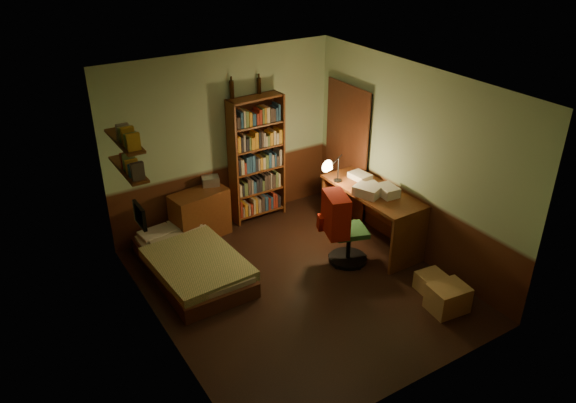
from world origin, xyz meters
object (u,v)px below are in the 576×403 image
cardboard_box_a (448,298)px  bed (191,256)px  desk (371,216)px  desk_lamp (338,163)px  dresser (200,215)px  mini_stereo (210,181)px  bookshelf (257,160)px  office_chair (350,227)px  cardboard_box_b (430,281)px

cardboard_box_a → bed: bearing=134.5°
desk → desk_lamp: 0.88m
dresser → desk_lamp: (1.73, -0.94, 0.75)m
mini_stereo → bookshelf: (0.75, -0.04, 0.17)m
bed → desk_lamp: size_ratio=3.31×
desk → desk_lamp: (-0.25, 0.48, 0.69)m
office_chair → mini_stereo: bearing=142.0°
dresser → cardboard_box_a: size_ratio=1.83×
mini_stereo → desk: bearing=-24.6°
bed → cardboard_box_b: size_ratio=5.46×
bed → office_chair: (1.91, -0.85, 0.25)m
dresser → desk: desk is taller
bookshelf → desk_lamp: bearing=-58.6°
mini_stereo → bed: bearing=-111.5°
mini_stereo → office_chair: bearing=-39.3°
cardboard_box_b → desk: bearing=86.5°
dresser → desk_lamp: size_ratio=1.47×
bed → mini_stereo: 1.28m
desk_lamp → office_chair: (-0.31, -0.70, -0.59)m
office_chair → desk_lamp: bearing=84.8°
mini_stereo → bookshelf: bookshelf is taller
bed → desk: size_ratio=1.16×
dresser → mini_stereo: mini_stereo is taller
desk_lamp → cardboard_box_a: bearing=-84.7°
desk → cardboard_box_a: size_ratio=3.55×
dresser → mini_stereo: size_ratio=3.33×
cardboard_box_a → mini_stereo: bearing=115.4°
dresser → cardboard_box_a: (1.79, -3.11, -0.19)m
desk_lamp → office_chair: bearing=-109.8°
desk_lamp → cardboard_box_a: (0.06, -2.16, -0.95)m
desk → bed: bearing=165.0°
bed → cardboard_box_a: (2.27, -2.31, -0.11)m
cardboard_box_a → cardboard_box_b: (0.12, 0.40, -0.05)m
bookshelf → dresser: bearing=-179.1°
office_chair → dresser: bearing=149.3°
dresser → cardboard_box_b: (1.90, -2.71, -0.24)m
desk → desk_lamp: bearing=117.0°
bookshelf → cardboard_box_b: 3.05m
bookshelf → office_chair: 1.83m
desk_lamp → office_chair: size_ratio=0.53×
bed → desk: bearing=-14.5°
bed → cardboard_box_a: size_ratio=4.14×
mini_stereo → desk_lamp: bearing=-18.6°
desk → office_chair: office_chair is taller
mini_stereo → office_chair: size_ratio=0.23×
bed → desk: desk is taller
desk → desk_lamp: desk_lamp is taller
bed → bookshelf: bookshelf is taller
bed → bookshelf: (1.48, 0.88, 0.69)m
bed → office_chair: bearing=-24.2°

